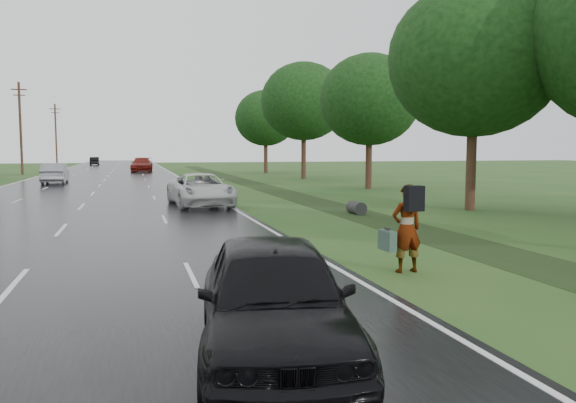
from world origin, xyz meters
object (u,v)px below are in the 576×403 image
at_px(white_pickup, 201,190).
at_px(silver_sedan, 55,173).
at_px(pedestrian, 406,227).
at_px(dark_sedan, 274,299).

bearing_deg(white_pickup, silver_sedan, 108.89).
bearing_deg(silver_sedan, pedestrian, 106.56).
height_order(pedestrian, silver_sedan, pedestrian).
xyz_separation_m(pedestrian, dark_sedan, (-4.11, -4.34, -0.18)).
xyz_separation_m(pedestrian, white_pickup, (-2.64, 15.80, -0.20)).
relative_size(pedestrian, silver_sedan, 0.40).
bearing_deg(pedestrian, silver_sedan, -75.24).
relative_size(pedestrian, dark_sedan, 0.42).
distance_m(pedestrian, white_pickup, 16.02).
bearing_deg(pedestrian, dark_sedan, 43.61).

